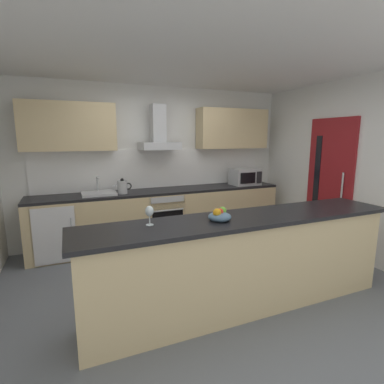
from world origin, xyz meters
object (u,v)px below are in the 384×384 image
sink (99,193)px  kettle (122,187)px  oven (163,216)px  fruit_bowl (220,216)px  range_hood (159,136)px  refrigerator (55,230)px  microwave (245,177)px  wine_glass (149,212)px

sink → kettle: sink is taller
oven → fruit_bowl: (-0.11, -2.20, 0.57)m
kettle → range_hood: range_hood is taller
sink → kettle: (0.35, -0.04, 0.08)m
refrigerator → microwave: size_ratio=1.70×
refrigerator → fruit_bowl: fruit_bowl is taller
oven → microwave: microwave is taller
microwave → kettle: size_ratio=1.73×
microwave → sink: 2.58m
wine_glass → microwave: bearing=41.3°
oven → refrigerator: size_ratio=0.94×
refrigerator → range_hood: 2.13m
microwave → range_hood: (-1.58, 0.16, 0.74)m
refrigerator → fruit_bowl: bearing=-55.3°
oven → sink: size_ratio=1.60×
fruit_bowl → wine_glass: bearing=170.4°
kettle → range_hood: (0.65, 0.16, 0.78)m
microwave → range_hood: 1.75m
sink → wine_glass: (0.23, -2.10, 0.17)m
fruit_bowl → refrigerator: bearing=124.7°
refrigerator → microwave: bearing=-0.4°
range_hood → fruit_bowl: (-0.11, -2.33, -0.76)m
kettle → wine_glass: (-0.12, -2.06, 0.10)m
refrigerator → sink: bearing=1.2°
refrigerator → wine_glass: bearing=-67.3°
oven → kettle: (-0.65, -0.03, 0.55)m
sink → wine_glass: size_ratio=2.81×
refrigerator → wine_glass: wine_glass is taller
refrigerator → range_hood: (1.64, 0.13, 1.36)m
sink → oven: bearing=-0.6°
oven → sink: 1.10m
microwave → wine_glass: size_ratio=2.81×
oven → range_hood: bearing=90.0°
sink → range_hood: bearing=6.8°
refrigerator → wine_glass: 2.36m
refrigerator → microwave: (3.22, -0.03, 0.62)m
sink → wine_glass: bearing=-83.7°
refrigerator → kettle: size_ratio=2.94×
microwave → kettle: (-2.23, -0.01, -0.04)m
oven → microwave: (1.58, -0.03, 0.59)m
microwave → sink: microwave is taller
microwave → kettle: 2.23m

